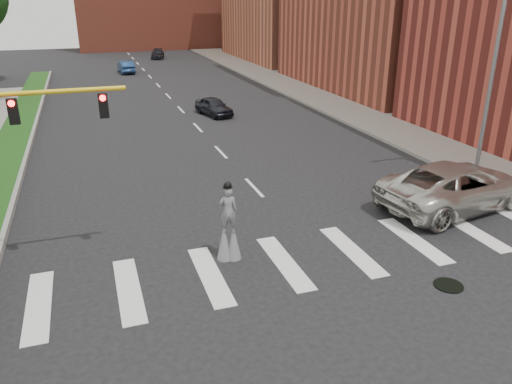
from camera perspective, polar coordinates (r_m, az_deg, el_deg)
The scene contains 11 objects.
ground_plane at distance 16.73m, azimuth 8.70°, elevation -8.88°, with size 160.00×160.00×0.00m, color black.
grass_median at distance 34.01m, azimuth -26.01°, elevation 5.29°, with size 2.00×60.00×0.25m, color #153D11.
median_curb at distance 33.88m, azimuth -24.26°, elevation 5.55°, with size 0.20×60.00×0.28m, color gray.
sidewalk_right at distance 43.21m, azimuth 8.44°, elevation 10.27°, with size 5.00×90.00×0.18m, color gray.
manhole at distance 16.85m, azimuth 21.14°, elevation -9.92°, with size 0.90×0.90×0.04m, color black.
streetlight at distance 26.08m, azimuth 25.21°, elevation 11.86°, with size 2.05×0.20×9.00m.
stilt_performer at distance 16.78m, azimuth -3.16°, elevation -4.39°, with size 0.83×0.59×2.81m.
suv_crossing at distance 22.50m, azimuth 21.88°, elevation 0.66°, with size 3.21×6.97×1.94m, color #B7B5AD.
car_near at distance 37.87m, azimuth -4.85°, elevation 9.72°, with size 1.56×3.88×1.32m, color black.
car_mid at distance 61.05m, azimuth -14.62°, elevation 13.68°, with size 1.47×4.22×1.39m, color navy.
car_far at distance 74.30m, azimuth -11.19°, elevation 15.20°, with size 1.74×4.27×1.24m, color black.
Camera 1 is at (-6.97, -12.67, 8.42)m, focal length 35.00 mm.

